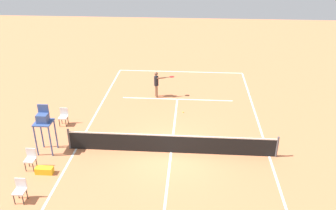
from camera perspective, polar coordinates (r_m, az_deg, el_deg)
The scene contains 10 objects.
ground_plane at distance 17.21m, azimuth 0.49°, elevation -7.59°, with size 60.00×60.00×0.00m, color #D37A4C.
court_lines at distance 17.20m, azimuth 0.50°, elevation -7.58°, with size 9.35×22.21×0.01m.
tennis_net at distance 16.94m, azimuth 0.50°, elevation -6.18°, with size 9.95×0.10×1.07m.
player_serving at distance 22.49m, azimuth -1.76°, elevation 3.66°, with size 1.31×0.58×1.69m.
tennis_ball at distance 20.84m, azimuth 2.42°, elevation -1.15°, with size 0.07×0.07×0.07m, color #CCE033.
umpire_chair at distance 17.45m, azimuth -19.28°, elevation -2.55°, with size 0.80×0.80×2.41m.
courtside_chair_near at distance 15.28m, azimuth -22.57°, elevation -12.32°, with size 0.44×0.46×0.95m.
courtside_chair_mid at distance 20.14m, azimuth -16.37°, elevation -1.67°, with size 0.44×0.46×0.95m.
courtside_chair_far at distance 16.98m, azimuth -21.12°, elevation -7.90°, with size 0.44×0.46×0.95m.
equipment_bag at distance 16.67m, azimuth -19.16°, elevation -9.84°, with size 0.76×0.32×0.30m, color yellow.
Camera 1 is at (-0.90, 14.34, 9.46)m, focal length 38.13 mm.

